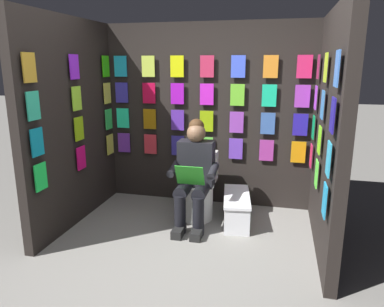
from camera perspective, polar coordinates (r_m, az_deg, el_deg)
ground_plane at (r=3.31m, az=-4.34°, el=-18.64°), size 30.00×30.00×0.00m
display_wall_back at (r=4.62m, az=2.52°, el=6.01°), size 2.71×0.14×2.28m
display_wall_left at (r=3.63m, az=20.84°, el=2.87°), size 0.14×1.80×2.28m
display_wall_right at (r=4.24m, az=-18.43°, el=4.56°), size 0.14×1.80×2.28m
toilet at (r=4.30m, az=1.04°, el=-5.76°), size 0.41×0.56×0.77m
person_reading at (r=4.01m, az=0.38°, el=-3.15°), size 0.53×0.68×1.19m
comic_longbox_near at (r=4.23m, az=7.02°, el=-8.59°), size 0.39×0.80×0.32m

